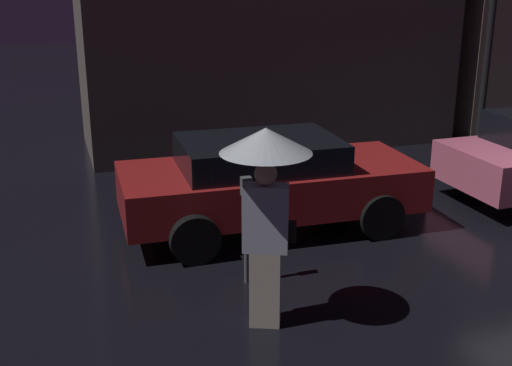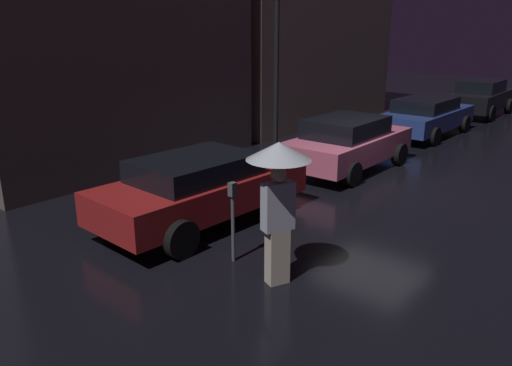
{
  "view_description": "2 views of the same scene",
  "coord_description": "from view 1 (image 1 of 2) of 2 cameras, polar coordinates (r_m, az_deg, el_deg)",
  "views": [
    {
      "loc": [
        -7.44,
        -6.94,
        3.59
      ],
      "look_at": [
        -5.15,
        0.14,
        1.15
      ],
      "focal_mm": 45.0,
      "sensor_mm": 36.0,
      "label": 1
    },
    {
      "loc": [
        -10.8,
        -5.31,
        3.69
      ],
      "look_at": [
        -4.73,
        -0.12,
        1.18
      ],
      "focal_mm": 35.0,
      "sensor_mm": 36.0,
      "label": 2
    }
  ],
  "objects": [
    {
      "name": "parked_car_red",
      "position": [
        9.31,
        1.08,
        0.26
      ],
      "size": [
        4.37,
        1.98,
        1.36
      ],
      "rotation": [
        0.0,
        0.0,
        -0.03
      ],
      "color": "maroon",
      "rests_on": "ground"
    },
    {
      "name": "parking_meter",
      "position": [
        7.59,
        -0.86,
        -3.22
      ],
      "size": [
        0.12,
        0.1,
        1.35
      ],
      "color": "#4C5154",
      "rests_on": "ground"
    },
    {
      "name": "pedestrian_with_umbrella",
      "position": [
        6.42,
        0.88,
        -0.01
      ],
      "size": [
        0.93,
        0.93,
        2.16
      ],
      "rotation": [
        0.0,
        0.0,
        2.74
      ],
      "color": "beige",
      "rests_on": "ground"
    }
  ]
}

